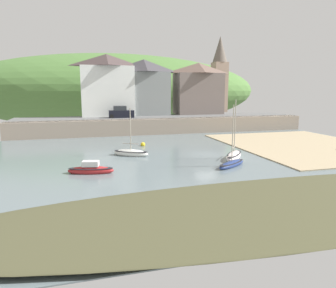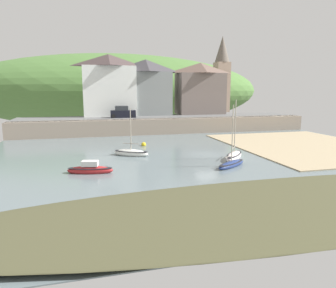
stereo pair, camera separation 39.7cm
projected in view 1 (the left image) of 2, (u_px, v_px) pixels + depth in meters
name	position (u px, v px, depth m)	size (l,w,h in m)	color
ground	(267.00, 175.00, 25.02)	(48.00, 41.00, 0.61)	slate
quay_seawall	(166.00, 125.00, 50.17)	(48.00, 9.40, 2.40)	gray
hillside_backdrop	(113.00, 91.00, 83.83)	(80.00, 44.00, 19.17)	#4D7739
waterfront_building_left	(107.00, 85.00, 54.15)	(9.27, 5.70, 10.66)	white
waterfront_building_centre	(144.00, 87.00, 55.91)	(9.10, 5.03, 9.93)	gray
waterfront_building_right	(198.00, 88.00, 58.65)	(9.11, 5.04, 9.56)	slate
church_with_spire	(220.00, 73.00, 63.50)	(3.00, 3.00, 15.28)	tan
sailboat_nearest_shore	(234.00, 156.00, 31.55)	(3.65, 4.09, 6.19)	white
motorboat_with_cabin	(232.00, 164.00, 28.37)	(3.87, 3.04, 5.79)	navy
sailboat_tall_mast	(91.00, 170.00, 26.05)	(4.02, 1.94, 1.22)	#A22224
rowboat_small_beached	(131.00, 153.00, 33.03)	(3.99, 3.09, 5.26)	white
parked_car_near_slipway	(121.00, 113.00, 51.13)	(4.16, 1.86, 1.95)	black
mooring_buoy	(143.00, 145.00, 38.74)	(0.58, 0.58, 0.58)	yellow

